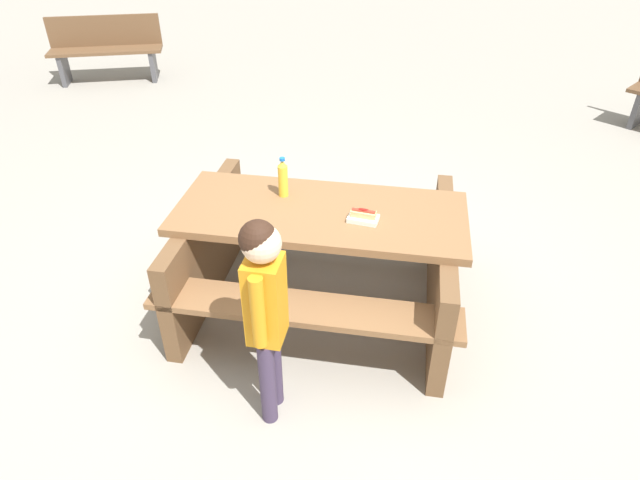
% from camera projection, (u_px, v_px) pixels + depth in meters
% --- Properties ---
extents(ground_plane, '(30.00, 30.00, 0.00)m').
position_uv_depth(ground_plane, '(320.00, 302.00, 3.79)').
color(ground_plane, gray).
rests_on(ground_plane, ground).
extents(picnic_table, '(2.06, 1.76, 0.75)m').
position_uv_depth(picnic_table, '(320.00, 250.00, 3.54)').
color(picnic_table, brown).
rests_on(picnic_table, ground).
extents(soda_bottle, '(0.06, 0.06, 0.27)m').
position_uv_depth(soda_bottle, '(283.00, 178.00, 3.45)').
color(soda_bottle, yellow).
rests_on(soda_bottle, picnic_table).
extents(hotdog_tray, '(0.21, 0.17, 0.08)m').
position_uv_depth(hotdog_tray, '(363.00, 216.00, 3.25)').
color(hotdog_tray, white).
rests_on(hotdog_tray, picnic_table).
extents(child_in_coat, '(0.21, 0.30, 1.23)m').
position_uv_depth(child_in_coat, '(265.00, 301.00, 2.60)').
color(child_in_coat, '#3F334C').
rests_on(child_in_coat, ground).
extents(park_bench_mid, '(1.54, 0.57, 0.85)m').
position_uv_depth(park_bench_mid, '(106.00, 48.00, 7.54)').
color(park_bench_mid, brown).
rests_on(park_bench_mid, ground).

